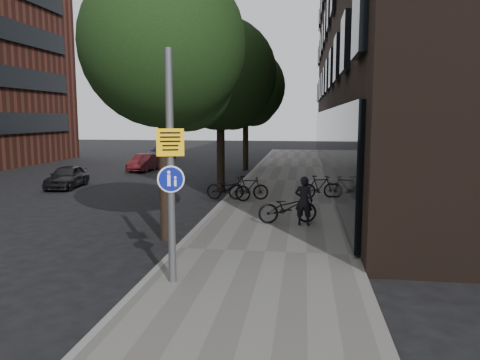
% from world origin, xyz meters
% --- Properties ---
extents(ground, '(120.00, 120.00, 0.00)m').
position_xyz_m(ground, '(0.00, 0.00, 0.00)').
color(ground, black).
rests_on(ground, ground).
extents(sidewalk, '(4.50, 60.00, 0.12)m').
position_xyz_m(sidewalk, '(0.25, 10.00, 0.06)').
color(sidewalk, '#605E59').
rests_on(sidewalk, ground).
extents(curb_edge, '(0.15, 60.00, 0.13)m').
position_xyz_m(curb_edge, '(-2.00, 10.00, 0.07)').
color(curb_edge, slate).
rests_on(curb_edge, ground).
extents(building_right_dark_brick, '(12.00, 40.00, 18.00)m').
position_xyz_m(building_right_dark_brick, '(8.50, 22.00, 9.00)').
color(building_right_dark_brick, black).
rests_on(building_right_dark_brick, ground).
extents(street_tree_near, '(4.40, 4.40, 7.50)m').
position_xyz_m(street_tree_near, '(-2.53, 4.64, 5.11)').
color(street_tree_near, black).
rests_on(street_tree_near, ground).
extents(street_tree_mid, '(5.00, 5.00, 7.80)m').
position_xyz_m(street_tree_mid, '(-2.53, 13.14, 5.11)').
color(street_tree_mid, black).
rests_on(street_tree_mid, ground).
extents(street_tree_far, '(5.00, 5.00, 7.80)m').
position_xyz_m(street_tree_far, '(-2.53, 22.14, 5.11)').
color(street_tree_far, black).
rests_on(street_tree_far, ground).
extents(signpost, '(0.51, 0.19, 4.58)m').
position_xyz_m(signpost, '(-1.42, 0.96, 2.43)').
color(signpost, '#595B5E').
rests_on(signpost, sidewalk).
extents(pedestrian, '(0.60, 0.44, 1.51)m').
position_xyz_m(pedestrian, '(1.17, 6.30, 0.87)').
color(pedestrian, black).
rests_on(pedestrian, sidewalk).
extents(parked_bike_facade_near, '(1.96, 1.12, 0.97)m').
position_xyz_m(parked_bike_facade_near, '(0.67, 6.54, 0.61)').
color(parked_bike_facade_near, black).
rests_on(parked_bike_facade_near, sidewalk).
extents(parked_bike_facade_far, '(1.61, 0.99, 0.94)m').
position_xyz_m(parked_bike_facade_far, '(1.80, 11.22, 0.59)').
color(parked_bike_facade_far, black).
rests_on(parked_bike_facade_far, sidewalk).
extents(parked_bike_curb_near, '(1.97, 1.08, 0.98)m').
position_xyz_m(parked_bike_curb_near, '(-1.80, 10.22, 0.61)').
color(parked_bike_curb_near, black).
rests_on(parked_bike_curb_near, sidewalk).
extents(parked_bike_curb_far, '(1.64, 0.65, 0.96)m').
position_xyz_m(parked_bike_curb_far, '(-1.03, 10.48, 0.60)').
color(parked_bike_curb_far, black).
rests_on(parked_bike_curb_far, sidewalk).
extents(parked_car_near, '(1.63, 3.33, 1.10)m').
position_xyz_m(parked_car_near, '(-10.19, 13.21, 0.55)').
color(parked_car_near, black).
rests_on(parked_car_near, ground).
extents(parked_car_mid, '(1.31, 3.30, 1.07)m').
position_xyz_m(parked_car_mid, '(-8.93, 20.65, 0.53)').
color(parked_car_mid, maroon).
rests_on(parked_car_mid, ground).
extents(parked_car_far, '(1.81, 3.97, 1.13)m').
position_xyz_m(parked_car_far, '(-10.18, 28.24, 0.56)').
color(parked_car_far, black).
rests_on(parked_car_far, ground).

